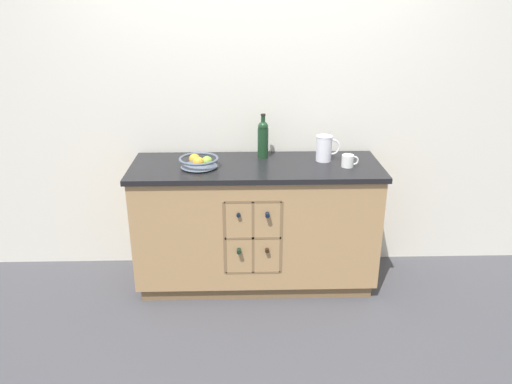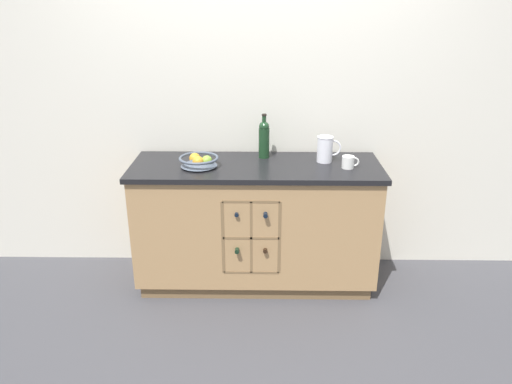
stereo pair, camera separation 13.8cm
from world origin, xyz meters
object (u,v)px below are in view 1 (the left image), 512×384
Objects in this scene: fruit_bowl at (199,161)px; white_pitcher at (325,148)px; standing_wine_bottle at (263,138)px; ceramic_mug at (348,161)px.

white_pitcher is at bearing 8.37° from fruit_bowl.
ceramic_mug is at bearing -21.68° from standing_wine_bottle.
white_pitcher is 0.57× the size of standing_wine_bottle.
fruit_bowl is 0.87m from white_pitcher.
white_pitcher is 0.43m from standing_wine_bottle.
fruit_bowl is 0.49m from standing_wine_bottle.
fruit_bowl is at bearing 179.59° from ceramic_mug.
white_pitcher reaches higher than ceramic_mug.
standing_wine_bottle is (-0.56, 0.22, 0.10)m from ceramic_mug.
standing_wine_bottle is at bearing 158.32° from ceramic_mug.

